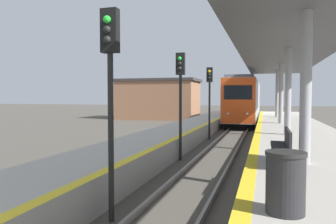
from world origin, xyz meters
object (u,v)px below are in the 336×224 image
train (245,101)px  trash_bin (285,182)px  signal_near (110,74)px  signal_far (209,89)px  signal_mid (180,85)px  bench (283,145)px

train → trash_bin: 30.18m
trash_bin → train: bearing=94.3°
signal_near → signal_far: size_ratio=1.00×
signal_near → signal_far: (-0.19, 13.84, 0.00)m
train → signal_mid: size_ratio=4.50×
signal_near → trash_bin: signal_near is taller
train → signal_near: bearing=-92.2°
signal_mid → signal_far: bearing=89.3°
trash_bin → signal_near: bearing=163.2°
signal_near → signal_far: bearing=90.8°
signal_mid → trash_bin: bearing=-65.3°
train → bench: bearing=-84.7°
train → signal_mid: bearing=-93.6°
signal_near → bench: 4.83m
signal_near → signal_far: same height
train → bench: 26.39m
trash_bin → bench: bearing=87.7°
trash_bin → signal_mid: bearing=114.7°
train → signal_near: size_ratio=4.50×
train → signal_mid: signal_mid is taller
bench → trash_bin: bearing=-92.3°
signal_mid → signal_far: size_ratio=1.00×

